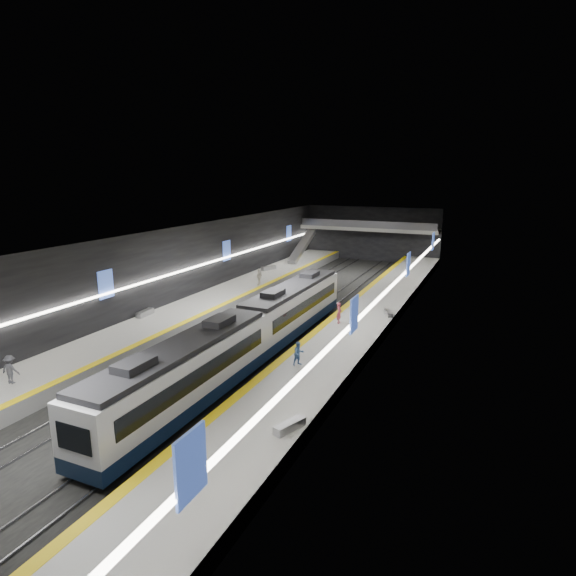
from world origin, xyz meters
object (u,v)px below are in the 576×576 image
at_px(bench_right_near, 290,426).
at_px(passenger_right_b, 299,354).
at_px(bench_right_far, 389,313).
at_px(passenger_left_b, 10,370).
at_px(train, 249,333).
at_px(bench_left_far, 269,268).
at_px(passenger_left_a, 259,277).
at_px(bench_left_near, 145,313).
at_px(passenger_right_a, 339,313).
at_px(escalator, 302,246).

relative_size(bench_right_near, passenger_right_b, 1.14).
xyz_separation_m(bench_right_far, passenger_left_b, (-16.97, -22.44, 0.65)).
bearing_deg(train, passenger_left_b, -133.61).
xyz_separation_m(train, passenger_left_b, (-9.97, -10.47, -0.34)).
xyz_separation_m(bench_left_far, bench_right_far, (18.11, -13.52, -0.05)).
distance_m(passenger_left_a, passenger_left_b, 28.25).
distance_m(train, passenger_right_b, 4.37).
relative_size(bench_left_near, bench_right_near, 1.08).
height_order(bench_right_far, passenger_right_b, passenger_right_b).
height_order(bench_left_far, passenger_right_a, passenger_right_a).
height_order(escalator, bench_left_near, escalator).
relative_size(bench_left_far, passenger_right_b, 1.30).
bearing_deg(passenger_right_b, bench_left_near, 110.23).
distance_m(bench_left_near, passenger_right_a, 16.50).
distance_m(train, bench_left_near, 12.52).
relative_size(passenger_right_a, passenger_left_a, 0.96).
xyz_separation_m(bench_right_near, passenger_right_b, (-2.67, 7.46, 0.56)).
relative_size(bench_right_near, passenger_left_b, 1.04).
xyz_separation_m(bench_left_near, passenger_right_b, (16.18, -4.67, 0.54)).
height_order(escalator, bench_right_far, escalator).
relative_size(train, bench_left_far, 14.81).
xyz_separation_m(passenger_right_a, passenger_right_b, (0.40, -9.43, -0.07)).
bearing_deg(bench_left_near, escalator, 82.14).
bearing_deg(bench_left_near, bench_left_far, 83.59).
height_order(passenger_right_a, passenger_right_b, passenger_right_a).
height_order(train, escalator, escalator).
height_order(bench_left_far, passenger_left_b, passenger_left_b).
bearing_deg(passenger_right_a, escalator, 23.07).
relative_size(train, bench_right_far, 18.19).
distance_m(passenger_right_b, passenger_left_b, 16.91).
xyz_separation_m(passenger_right_b, passenger_left_b, (-14.15, -9.25, 0.07)).
height_order(passenger_right_b, passenger_left_a, passenger_left_a).
bearing_deg(bench_right_near, train, 149.30).
bearing_deg(bench_right_near, bench_right_far, 110.61).
relative_size(train, escalator, 3.76).
bearing_deg(bench_left_near, train, -20.12).
xyz_separation_m(bench_left_far, passenger_left_b, (1.13, -35.95, 0.60)).
bearing_deg(train, bench_left_near, 163.97).
xyz_separation_m(bench_left_near, passenger_left_b, (2.03, -13.91, 0.62)).
height_order(escalator, bench_right_near, escalator).
bearing_deg(passenger_left_a, bench_right_far, 70.30).
bearing_deg(escalator, passenger_left_b, -89.96).
bearing_deg(passenger_right_b, escalator, 58.38).
relative_size(bench_left_near, bench_right_far, 1.16).
relative_size(bench_left_near, passenger_right_b, 1.23).
relative_size(bench_left_far, passenger_right_a, 1.19).
bearing_deg(bench_right_far, passenger_left_a, 134.63).
relative_size(bench_left_far, bench_right_near, 1.14).
height_order(train, bench_right_far, train).
bearing_deg(train, passenger_right_a, 65.24).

